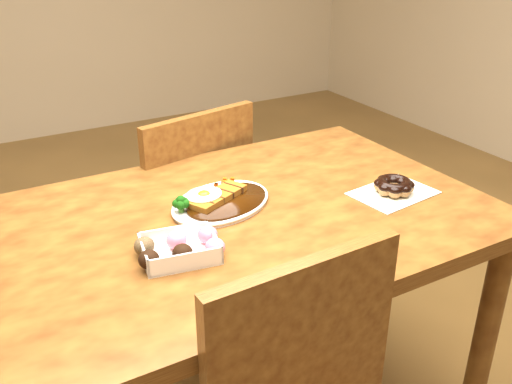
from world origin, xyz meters
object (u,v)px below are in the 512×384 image
table (241,249)px  donut_box (180,248)px  chair_far (182,217)px  katsu_curry_plate (219,201)px  pon_de_ring (394,186)px

table → donut_box: 0.26m
table → chair_far: 0.57m
katsu_curry_plate → donut_box: size_ratio=1.72×
pon_de_ring → chair_far: bearing=117.9°
donut_box → pon_de_ring: bearing=1.1°
chair_far → donut_box: chair_far is taller
donut_box → chair_far: bearing=68.0°
table → pon_de_ring: 0.42m
chair_far → table: bearing=72.0°
katsu_curry_plate → pon_de_ring: katsu_curry_plate is taller
chair_far → katsu_curry_plate: bearing=67.9°
table → chair_far: chair_far is taller
katsu_curry_plate → pon_de_ring: (0.42, -0.16, 0.01)m
table → katsu_curry_plate: (-0.03, 0.06, 0.11)m
chair_far → pon_de_ring: 0.77m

